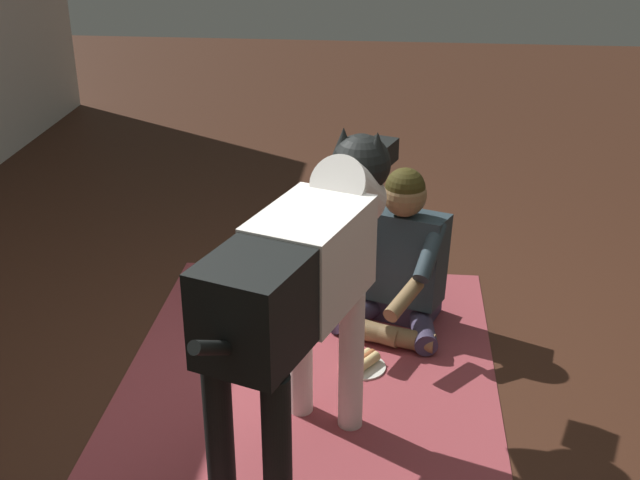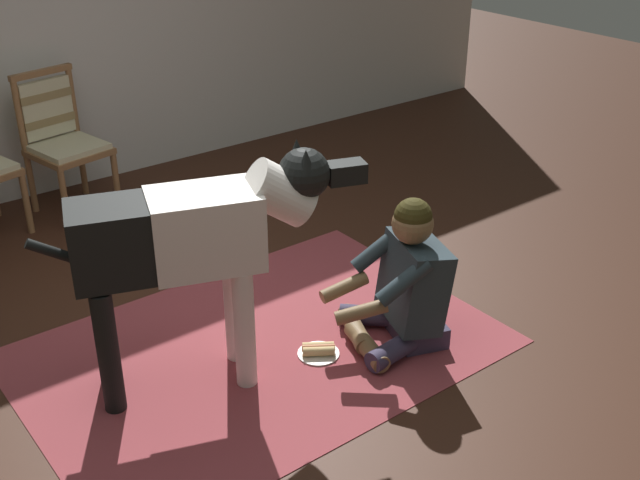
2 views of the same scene
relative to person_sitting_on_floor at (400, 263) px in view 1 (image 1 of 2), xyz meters
name	(u,v)px [view 1 (image 1 of 2)]	position (x,y,z in m)	size (l,w,h in m)	color
ground_plane	(268,404)	(-0.75, 0.54, -0.33)	(15.61, 15.61, 0.00)	#3A1F14
area_rug	(307,391)	(-0.64, 0.39, -0.33)	(2.37, 1.67, 0.01)	#933940
person_sitting_on_floor	(400,263)	(0.00, 0.00, 0.00)	(0.69, 0.60, 0.81)	#37304A
large_dog	(304,274)	(-0.99, 0.35, 0.43)	(1.47, 0.65, 1.16)	white
hot_dog_on_plate	(362,363)	(-0.44, 0.16, -0.30)	(0.22, 0.22, 0.06)	silver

